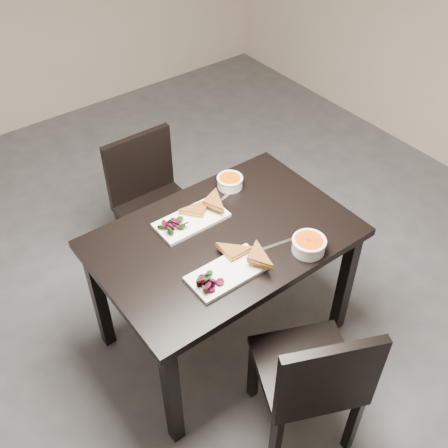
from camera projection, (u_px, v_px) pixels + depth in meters
name	position (u px, v px, depth m)	size (l,w,h in m)	color
ground	(176.00, 317.00, 3.06)	(5.00, 5.00, 0.00)	#47474C
table	(224.00, 250.00, 2.55)	(1.20, 0.80, 0.75)	black
chair_near	(314.00, 378.00, 2.22)	(0.55, 0.55, 0.85)	black
chair_far	(152.00, 198.00, 3.10)	(0.42, 0.42, 0.85)	black
plate_near	(227.00, 273.00, 2.29)	(0.35, 0.17, 0.02)	white
sandwich_near	(237.00, 258.00, 2.31)	(0.17, 0.13, 0.06)	#AF6C24
salad_near	(208.00, 278.00, 2.23)	(0.11, 0.10, 0.05)	black
soup_bowl_near	(309.00, 244.00, 2.38)	(0.16, 0.16, 0.07)	white
cutlery_near	(277.00, 244.00, 2.43)	(0.18, 0.02, 0.00)	silver
plate_far	(191.00, 220.00, 2.54)	(0.35, 0.17, 0.02)	white
sandwich_far	(204.00, 211.00, 2.54)	(0.17, 0.13, 0.06)	#AF6C24
salad_far	(173.00, 224.00, 2.48)	(0.11, 0.10, 0.05)	black
soup_bowl_far	(230.00, 181.00, 2.73)	(0.14, 0.14, 0.06)	white
cutlery_far	(222.00, 199.00, 2.67)	(0.18, 0.02, 0.00)	silver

